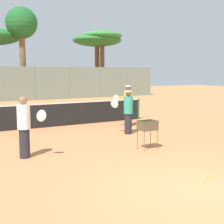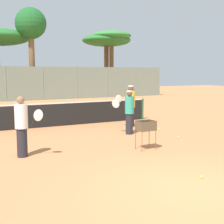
% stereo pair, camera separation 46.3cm
% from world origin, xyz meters
% --- Properties ---
extents(ground_plane, '(80.00, 80.00, 0.00)m').
position_xyz_m(ground_plane, '(0.00, 0.00, 0.00)').
color(ground_plane, '#D37F4C').
extents(tennis_net, '(9.22, 0.10, 1.07)m').
position_xyz_m(tennis_net, '(0.00, 8.73, 0.56)').
color(tennis_net, '#26592D').
rests_on(tennis_net, ground_plane).
extents(back_fence, '(31.37, 0.08, 2.91)m').
position_xyz_m(back_fence, '(-0.00, 22.32, 1.46)').
color(back_fence, gray).
rests_on(back_fence, ground_plane).
extents(tree_0, '(4.38, 4.38, 7.02)m').
position_xyz_m(tree_0, '(12.22, 26.76, 6.24)').
color(tree_0, brown).
rests_on(tree_0, ground_plane).
extents(tree_1, '(2.76, 2.76, 8.12)m').
position_xyz_m(tree_1, '(2.59, 23.84, 6.47)').
color(tree_1, brown).
rests_on(tree_1, ground_plane).
extents(tree_3, '(5.52, 5.52, 6.74)m').
position_xyz_m(tree_3, '(12.05, 27.69, 5.93)').
color(tree_3, brown).
rests_on(tree_3, ground_plane).
extents(player_white_outfit, '(0.72, 0.71, 1.74)m').
position_xyz_m(player_white_outfit, '(-2.47, 4.24, 0.90)').
color(player_white_outfit, '#26262D').
rests_on(player_white_outfit, ground_plane).
extents(player_red_cap, '(0.83, 0.53, 1.70)m').
position_xyz_m(player_red_cap, '(1.94, 5.69, 0.88)').
color(player_red_cap, '#26262D').
rests_on(player_red_cap, ground_plane).
extents(player_yellow_shirt, '(0.93, 0.38, 1.83)m').
position_xyz_m(player_yellow_shirt, '(2.87, 7.12, 0.95)').
color(player_yellow_shirt, '#26262D').
rests_on(player_yellow_shirt, ground_plane).
extents(ball_cart, '(0.56, 0.41, 0.91)m').
position_xyz_m(ball_cart, '(1.12, 3.34, 0.68)').
color(ball_cart, brown).
rests_on(ball_cart, ground_plane).
extents(tennis_ball_1, '(0.07, 0.07, 0.07)m').
position_xyz_m(tennis_ball_1, '(3.18, 4.20, 0.03)').
color(tennis_ball_1, '#D1E54C').
rests_on(tennis_ball_1, ground_plane).
extents(tennis_ball_2, '(0.07, 0.07, 0.07)m').
position_xyz_m(tennis_ball_2, '(3.53, 5.90, 0.03)').
color(tennis_ball_2, '#D1E54C').
rests_on(tennis_ball_2, ground_plane).
extents(tennis_ball_3, '(0.07, 0.07, 0.07)m').
position_xyz_m(tennis_ball_3, '(0.74, 0.46, 0.03)').
color(tennis_ball_3, '#D1E54C').
rests_on(tennis_ball_3, ground_plane).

